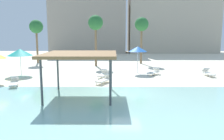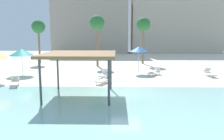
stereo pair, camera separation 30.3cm
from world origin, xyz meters
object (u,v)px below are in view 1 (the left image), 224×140
(lounge_chair_2, at_px, (104,79))
(lounge_chair_5, at_px, (154,72))
(palm_tree_2, at_px, (36,28))
(beach_umbrella_teal_0, at_px, (20,52))
(palm_tree_1, at_px, (142,25))
(lounge_chair_1, at_px, (14,82))
(lounge_chair_0, at_px, (103,74))
(beach_umbrella_blue_3, at_px, (138,49))
(shade_pavilion, at_px, (80,56))
(lounge_chair_3, at_px, (208,73))
(palm_tree_0, at_px, (96,24))

(lounge_chair_2, distance_m, lounge_chair_5, 6.35)
(palm_tree_2, bearing_deg, beach_umbrella_teal_0, -81.47)
(beach_umbrella_teal_0, distance_m, lounge_chair_2, 9.65)
(beach_umbrella_teal_0, relative_size, palm_tree_1, 0.42)
(lounge_chair_1, relative_size, lounge_chair_2, 1.01)
(lounge_chair_1, bearing_deg, lounge_chair_0, 100.79)
(beach_umbrella_blue_3, xyz_separation_m, palm_tree_1, (1.32, 7.90, 2.75))
(shade_pavilion, distance_m, beach_umbrella_blue_3, 10.64)
(palm_tree_2, bearing_deg, beach_umbrella_blue_3, -32.03)
(beach_umbrella_teal_0, height_order, lounge_chair_2, beach_umbrella_teal_0)
(lounge_chair_2, bearing_deg, beach_umbrella_teal_0, -87.47)
(beach_umbrella_blue_3, xyz_separation_m, lounge_chair_1, (-10.53, -6.47, -2.23))
(beach_umbrella_teal_0, bearing_deg, lounge_chair_3, -1.16)
(lounge_chair_3, distance_m, palm_tree_1, 12.17)
(beach_umbrella_teal_0, bearing_deg, shade_pavilion, -48.48)
(beach_umbrella_blue_3, distance_m, lounge_chair_1, 12.55)
(lounge_chair_1, relative_size, palm_tree_0, 0.31)
(beach_umbrella_teal_0, relative_size, palm_tree_0, 0.41)
(beach_umbrella_teal_0, bearing_deg, lounge_chair_0, -8.46)
(lounge_chair_1, bearing_deg, beach_umbrella_teal_0, 177.52)
(beach_umbrella_blue_3, height_order, lounge_chair_2, beach_umbrella_blue_3)
(shade_pavilion, distance_m, lounge_chair_1, 6.98)
(shade_pavilion, height_order, palm_tree_0, palm_tree_0)
(shade_pavilion, relative_size, lounge_chair_5, 2.45)
(lounge_chair_5, xyz_separation_m, palm_tree_2, (-15.02, 9.58, 4.69))
(beach_umbrella_teal_0, relative_size, lounge_chair_3, 1.39)
(beach_umbrella_teal_0, xyz_separation_m, palm_tree_2, (-1.46, 9.74, 2.70))
(lounge_chair_3, bearing_deg, palm_tree_2, -119.27)
(lounge_chair_2, distance_m, palm_tree_0, 11.74)
(beach_umbrella_teal_0, xyz_separation_m, lounge_chair_3, (18.89, -0.38, -1.99))
(beach_umbrella_blue_3, relative_size, palm_tree_2, 0.46)
(shade_pavilion, height_order, lounge_chair_2, shade_pavilion)
(shade_pavilion, distance_m, palm_tree_0, 15.08)
(lounge_chair_1, distance_m, lounge_chair_5, 13.21)
(lounge_chair_0, distance_m, palm_tree_2, 15.52)
(lounge_chair_2, bearing_deg, palm_tree_1, -173.24)
(palm_tree_1, bearing_deg, palm_tree_2, 177.98)
(lounge_chair_0, relative_size, palm_tree_0, 0.30)
(palm_tree_0, relative_size, palm_tree_2, 1.07)
(lounge_chair_1, distance_m, palm_tree_1, 19.27)
(lounge_chair_0, xyz_separation_m, palm_tree_1, (4.88, 10.48, 4.98))
(lounge_chair_0, height_order, palm_tree_2, palm_tree_2)
(lounge_chair_0, distance_m, lounge_chair_3, 10.49)
(lounge_chair_2, bearing_deg, beach_umbrella_blue_3, 173.38)
(lounge_chair_5, height_order, palm_tree_0, palm_tree_0)
(lounge_chair_5, relative_size, palm_tree_0, 0.29)
(beach_umbrella_blue_3, distance_m, lounge_chair_2, 6.55)
(palm_tree_2, bearing_deg, lounge_chair_1, -78.86)
(beach_umbrella_teal_0, xyz_separation_m, palm_tree_1, (13.31, 9.22, 2.99))
(lounge_chair_2, bearing_deg, lounge_chair_5, 155.53)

